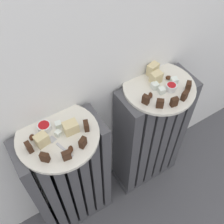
{
  "coord_description": "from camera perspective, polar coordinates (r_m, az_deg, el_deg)",
  "views": [
    {
      "loc": [
        -0.32,
        -0.24,
        1.41
      ],
      "look_at": [
        0.0,
        0.28,
        0.66
      ],
      "focal_mm": 43.91,
      "sensor_mm": 36.0,
      "label": 1
    }
  ],
  "objects": [
    {
      "name": "dark_cake_slice_right_3",
      "position": [
        1.01,
        14.87,
        3.34
      ],
      "size": [
        0.03,
        0.02,
        0.04
      ],
      "primitive_type": "cube",
      "rotation": [
        0.0,
        0.0,
        0.33
      ],
      "color": "#382114",
      "rests_on": "plate_right"
    },
    {
      "name": "turkish_delight_right_2",
      "position": [
        1.01,
        10.3,
        4.43
      ],
      "size": [
        0.03,
        0.03,
        0.02
      ],
      "primitive_type": "cube",
      "rotation": [
        0.0,
        0.0,
        1.39
      ],
      "color": "white",
      "rests_on": "plate_right"
    },
    {
      "name": "jam_bowl_right",
      "position": [
        1.03,
        12.22,
        5.13
      ],
      "size": [
        0.04,
        0.04,
        0.03
      ],
      "color": "white",
      "rests_on": "plate_right"
    },
    {
      "name": "dark_cake_slice_right_1",
      "position": [
        0.96,
        9.96,
        1.76
      ],
      "size": [
        0.03,
        0.03,
        0.04
      ],
      "primitive_type": "cube",
      "rotation": [
        0.0,
        0.0,
        -0.66
      ],
      "color": "#382114",
      "rests_on": "plate_right"
    },
    {
      "name": "radiator_left",
      "position": [
        1.21,
        -8.72,
        -13.97
      ],
      "size": [
        0.33,
        0.15,
        0.66
      ],
      "color": "#47474C",
      "rests_on": "ground_plane"
    },
    {
      "name": "jam_bowl_left",
      "position": [
        0.92,
        -13.93,
        -2.99
      ],
      "size": [
        0.04,
        0.04,
        0.02
      ],
      "color": "white",
      "rests_on": "plate_left"
    },
    {
      "name": "dark_cake_slice_left_2",
      "position": [
        0.84,
        -9.45,
        -8.91
      ],
      "size": [
        0.03,
        0.02,
        0.03
      ],
      "primitive_type": "cube",
      "rotation": [
        0.0,
        0.0,
        -0.11
      ],
      "color": "#382114",
      "rests_on": "plate_left"
    },
    {
      "name": "dark_cake_slice_left_3",
      "position": [
        0.86,
        -6.1,
        -6.34
      ],
      "size": [
        0.03,
        0.03,
        0.03
      ],
      "primitive_type": "cube",
      "rotation": [
        0.0,
        0.0,
        0.57
      ],
      "color": "#382114",
      "rests_on": "plate_left"
    },
    {
      "name": "dark_cake_slice_left_1",
      "position": [
        0.85,
        -13.83,
        -9.15
      ],
      "size": [
        0.03,
        0.03,
        0.03
      ],
      "primitive_type": "cube",
      "rotation": [
        0.0,
        0.0,
        -0.8
      ],
      "color": "#382114",
      "rests_on": "plate_left"
    },
    {
      "name": "turkish_delight_left_1",
      "position": [
        0.9,
        -11.14,
        -4.36
      ],
      "size": [
        0.02,
        0.02,
        0.02
      ],
      "primitive_type": "cube",
      "rotation": [
        0.0,
        0.0,
        0.47
      ],
      "color": "white",
      "rests_on": "plate_left"
    },
    {
      "name": "marble_cake_slice_right_0",
      "position": [
        1.07,
        8.48,
        8.79
      ],
      "size": [
        0.05,
        0.04,
        0.05
      ],
      "primitive_type": "cube",
      "rotation": [
        0.0,
        0.0,
        0.25
      ],
      "color": "beige",
      "rests_on": "plate_right"
    },
    {
      "name": "marble_cake_slice_right_1",
      "position": [
        1.04,
        9.18,
        7.13
      ],
      "size": [
        0.04,
        0.03,
        0.04
      ],
      "primitive_type": "cube",
      "rotation": [
        0.0,
        0.0,
        0.04
      ],
      "color": "beige",
      "rests_on": "plate_right"
    },
    {
      "name": "marble_cake_slice_left_0",
      "position": [
        0.88,
        -14.42,
        -5.61
      ],
      "size": [
        0.05,
        0.04,
        0.04
      ],
      "primitive_type": "cube",
      "rotation": [
        0.0,
        0.0,
        0.19
      ],
      "color": "beige",
      "rests_on": "plate_left"
    },
    {
      "name": "turkish_delight_right_1",
      "position": [
        1.06,
        12.81,
        6.36
      ],
      "size": [
        0.03,
        0.03,
        0.02
      ],
      "primitive_type": "cube",
      "rotation": [
        0.0,
        0.0,
        1.26
      ],
      "color": "white",
      "rests_on": "plate_right"
    },
    {
      "name": "fork",
      "position": [
        0.88,
        -10.99,
        -6.79
      ],
      "size": [
        0.04,
        0.1,
        0.0
      ],
      "color": "#B7B7BC",
      "rests_on": "plate_left"
    },
    {
      "name": "dark_cake_slice_right_2",
      "position": [
        0.98,
        12.83,
        2.06
      ],
      "size": [
        0.03,
        0.02,
        0.04
      ],
      "primitive_type": "cube",
      "rotation": [
        0.0,
        0.0,
        -0.17
      ],
      "color": "#382114",
      "rests_on": "plate_right"
    },
    {
      "name": "medjool_date_right_1",
      "position": [
        1.0,
        8.02,
        3.49
      ],
      "size": [
        0.03,
        0.03,
        0.01
      ],
      "primitive_type": "ellipsoid",
      "rotation": [
        0.0,
        0.0,
        0.95
      ],
      "color": "#3D1E0F",
      "rests_on": "plate_right"
    },
    {
      "name": "medjool_date_right_0",
      "position": [
        1.07,
        11.7,
        7.01
      ],
      "size": [
        0.03,
        0.03,
        0.01
      ],
      "primitive_type": "ellipsoid",
      "rotation": [
        0.0,
        0.0,
        2.45
      ],
      "color": "#3D1E0F",
      "rests_on": "plate_right"
    },
    {
      "name": "marble_cake_slice_left_1",
      "position": [
        0.89,
        -8.6,
        -3.17
      ],
      "size": [
        0.05,
        0.04,
        0.04
      ],
      "primitive_type": "cube",
      "rotation": [
        0.0,
        0.0,
        -0.07
      ],
      "color": "beige",
      "rests_on": "plate_left"
    },
    {
      "name": "plate_left",
      "position": [
        0.91,
        -11.26,
        -4.83
      ],
      "size": [
        0.28,
        0.28,
        0.01
      ],
      "primitive_type": "cylinder",
      "color": "silver",
      "rests_on": "radiator_left"
    },
    {
      "name": "dark_cake_slice_left_4",
      "position": [
        0.89,
        -5.39,
        -2.88
      ],
      "size": [
        0.02,
        0.03,
        0.03
      ],
      "primitive_type": "cube",
      "rotation": [
        0.0,
        0.0,
        1.25
      ],
      "color": "#382114",
      "rests_on": "plate_left"
    },
    {
      "name": "medjool_date_left_0",
      "position": [
        0.86,
        -8.63,
        -7.69
      ],
      "size": [
        0.03,
        0.03,
        0.01
      ],
      "primitive_type": "ellipsoid",
      "rotation": [
        0.0,
        0.0,
        1.08
      ],
      "color": "#3D1E0F",
      "rests_on": "plate_left"
    },
    {
      "name": "radiator_right",
      "position": [
        1.31,
        7.8,
        -5.25
      ],
      "size": [
        0.33,
        0.15,
        0.66
      ],
      "color": "#47474C",
      "rests_on": "ground_plane"
    },
    {
      "name": "plate_right",
      "position": [
        1.05,
        9.78,
        5.16
      ],
      "size": [
        0.28,
        0.28,
        0.01
      ],
      "primitive_type": "cylinder",
      "color": "silver",
      "rests_on": "radiator_right"
    },
    {
      "name": "turkish_delight_right_0",
      "position": [
        1.03,
        8.92,
        5.42
      ],
      "size": [
        0.03,
        0.03,
        0.02
      ],
      "primitive_type": "cube",
      "rotation": [
        0.0,
        0.0,
        1.44
      ],
      "color": "white",
      "rests_on": "plate_right"
    },
    {
      "name": "medjool_date_left_1",
      "position": [
        0.91,
        -16.3,
        -5.09
      ],
      "size": [
        0.03,
        0.03,
        0.02
      ],
      "primitive_type": "ellipsoid",
      "rotation": [
        0.0,
        0.0,
        1.26
      ],
      "color": "#3D1E0F",
      "rests_on": "plate_left"
    },
    {
      "name": "dark_cake_slice_right_4",
      "position": [
        1.04,
        15.62,
        5.2
      ],
      "size": [
        0.03,
        0.03,
        0.04
      ],
      "primitive_type": "cube",
      "rotation": [
        0.0,
        0.0,
        0.82
      ],
      "color": "#382114",
      "rests_on": "plate_right"
    },
    {
      "name": "dark_cake_slice_left_0",
      "position": [
        0.88,
        -16.9,
        -7.01
      ],
      "size": [
        0.02,
        0.03,
        0.03
      ],
      "primitive_type": "cube",
      "rotation": [
        0.0,
        0.0,
        -1.48
      ],
      "color": "#382114",
      "rests_on": "plate_left"
    },
    {
      "name": "turkish_delight_left_0",
      "position": [
        0.92,
        -11.1,
        -2.6
      ],
      "size": [
        0.02,
        0.02,
        0.02
      ],
      "primitive_type": "cube",
      "rotation": [
        0.0,
        0.0,
        1.39
      ],
      "color": "white",
      "rests_on": "plate_left"
    },
    {
      "name": "dark_cake_slice_right_0",
      "position": [
        0.97,
        7.06,
        2.58
      ],
      "size": [
        0.02,
        0.03,
        0.04
      ],
      "primitive_type": "cube",
      "rotation": [
        0.0,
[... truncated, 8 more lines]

